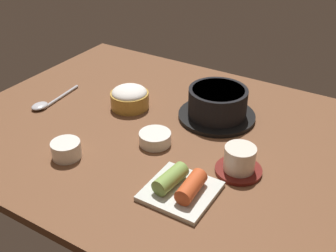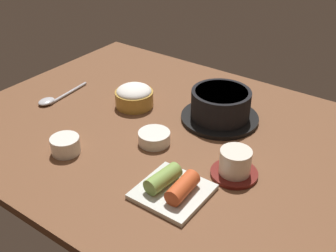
# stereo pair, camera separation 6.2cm
# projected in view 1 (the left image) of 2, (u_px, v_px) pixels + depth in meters

# --- Properties ---
(dining_table) EXTENTS (1.00, 0.76, 0.02)m
(dining_table) POSITION_uv_depth(u_px,v_px,m) (165.00, 134.00, 0.99)
(dining_table) COLOR brown
(dining_table) RESTS_ON ground
(stone_pot) EXTENTS (0.19, 0.19, 0.08)m
(stone_pot) POSITION_uv_depth(u_px,v_px,m) (217.00, 104.00, 1.02)
(stone_pot) COLOR black
(stone_pot) RESTS_ON dining_table
(rice_bowl) EXTENTS (0.10, 0.10, 0.06)m
(rice_bowl) POSITION_uv_depth(u_px,v_px,m) (130.00, 97.00, 1.07)
(rice_bowl) COLOR #B78C38
(rice_bowl) RESTS_ON dining_table
(tea_cup_with_saucer) EXTENTS (0.10, 0.10, 0.06)m
(tea_cup_with_saucer) POSITION_uv_depth(u_px,v_px,m) (239.00, 161.00, 0.84)
(tea_cup_with_saucer) COLOR maroon
(tea_cup_with_saucer) RESTS_ON dining_table
(banchan_cup_center) EXTENTS (0.07, 0.07, 0.03)m
(banchan_cup_center) POSITION_uv_depth(u_px,v_px,m) (155.00, 138.00, 0.93)
(banchan_cup_center) COLOR white
(banchan_cup_center) RESTS_ON dining_table
(kimchi_plate) EXTENTS (0.13, 0.13, 0.04)m
(kimchi_plate) POSITION_uv_depth(u_px,v_px,m) (181.00, 187.00, 0.79)
(kimchi_plate) COLOR silver
(kimchi_plate) RESTS_ON dining_table
(side_bowl_near) EXTENTS (0.06, 0.06, 0.04)m
(side_bowl_near) POSITION_uv_depth(u_px,v_px,m) (66.00, 149.00, 0.89)
(side_bowl_near) COLOR white
(side_bowl_near) RESTS_ON dining_table
(spoon) EXTENTS (0.04, 0.17, 0.01)m
(spoon) POSITION_uv_depth(u_px,v_px,m) (46.00, 103.00, 1.09)
(spoon) COLOR #B7B7BC
(spoon) RESTS_ON dining_table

